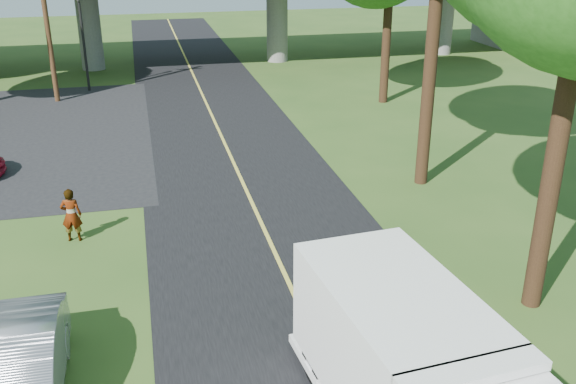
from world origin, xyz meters
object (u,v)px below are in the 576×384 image
object	(u,v)px
utility_pole	(45,11)
step_van	(414,374)
traffic_signal	(82,32)
silver_sedan	(15,374)
pedestrian	(71,215)

from	to	relation	value
utility_pole	step_van	distance (m)	27.97
traffic_signal	step_van	size ratio (longest dim) A/B	0.79
silver_sedan	traffic_signal	bearing A→B (deg)	89.27
step_van	pedestrian	size ratio (longest dim) A/B	4.11
pedestrian	silver_sedan	bearing A→B (deg)	93.20
utility_pole	silver_sedan	size ratio (longest dim) A/B	1.96
silver_sedan	pedestrian	bearing A→B (deg)	85.26
traffic_signal	silver_sedan	distance (m)	26.11
traffic_signal	utility_pole	bearing A→B (deg)	-126.87
utility_pole	pedestrian	xyz separation A→B (m)	(1.99, -16.93, -3.79)
traffic_signal	utility_pole	distance (m)	2.86
pedestrian	step_van	bearing A→B (deg)	130.61
silver_sedan	pedestrian	size ratio (longest dim) A/B	2.86
utility_pole	step_van	size ratio (longest dim) A/B	1.36
silver_sedan	pedestrian	xyz separation A→B (m)	(0.49, 7.07, 0.05)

